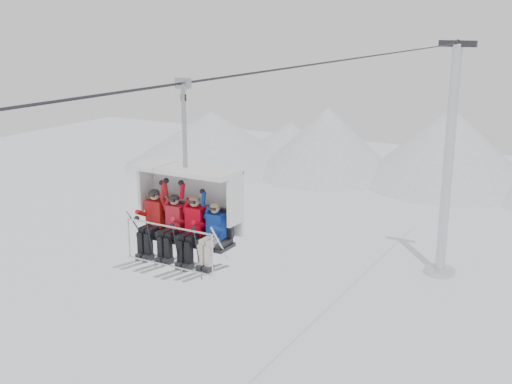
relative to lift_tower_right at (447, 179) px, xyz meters
The scene contains 8 objects.
ridgeline 20.33m from the lift_tower_right, 94.51° to the left, with size 72.00×21.00×7.00m.
lift_tower_right is the anchor object (origin of this frame).
haul_cable 23.25m from the lift_tower_right, 90.00° to the right, with size 0.06×0.06×50.00m, color #29292D.
chairlift_carrier 25.45m from the lift_tower_right, 90.00° to the right, with size 2.44×1.17×3.98m.
skier_far_left 25.68m from the lift_tower_right, 91.84° to the right, with size 0.42×1.69×1.66m.
skier_center_left 25.67m from the lift_tower_right, 90.59° to the right, with size 0.40×1.69×1.58m.
skier_center_right 25.67m from the lift_tower_right, 89.35° to the right, with size 0.42×1.69×1.66m.
skier_far_right 25.68m from the lift_tower_right, 88.16° to the right, with size 0.38×1.69×1.52m.
Camera 1 is at (8.04, -14.14, 14.61)m, focal length 45.00 mm.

